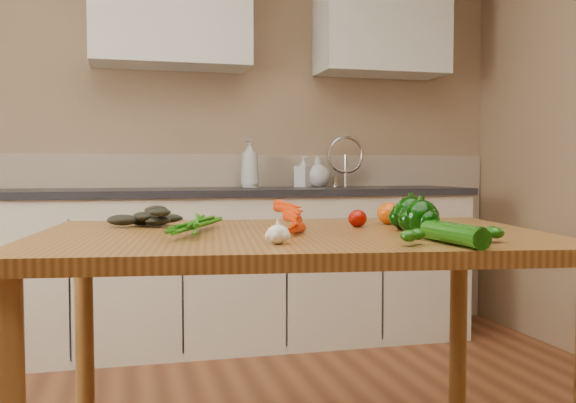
% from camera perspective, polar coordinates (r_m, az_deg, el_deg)
% --- Properties ---
extents(room, '(4.04, 5.04, 2.64)m').
position_cam_1_polar(room, '(1.68, -1.59, 10.86)').
color(room, brown).
rests_on(room, ground).
extents(counter_run, '(2.84, 0.64, 1.14)m').
position_cam_1_polar(counter_run, '(3.73, -5.27, -5.64)').
color(counter_run, beige).
rests_on(counter_run, ground).
extents(upper_cabinets, '(2.15, 0.35, 0.70)m').
position_cam_1_polar(upper_cabinets, '(3.98, -1.23, 16.54)').
color(upper_cabinets, silver).
rests_on(upper_cabinets, room).
extents(table, '(1.65, 1.18, 0.82)m').
position_cam_1_polar(table, '(1.96, 0.40, -5.40)').
color(table, '#915D2A').
rests_on(table, ground).
extents(soap_bottle_a, '(0.16, 0.16, 0.29)m').
position_cam_1_polar(soap_bottle_a, '(3.83, -3.41, 3.39)').
color(soap_bottle_a, silver).
rests_on(soap_bottle_a, counter_run).
extents(soap_bottle_b, '(0.12, 0.12, 0.19)m').
position_cam_1_polar(soap_bottle_b, '(3.95, 1.38, 2.68)').
color(soap_bottle_b, silver).
rests_on(soap_bottle_b, counter_run).
extents(soap_bottle_c, '(0.17, 0.17, 0.19)m').
position_cam_1_polar(soap_bottle_c, '(3.98, 2.67, 2.68)').
color(soap_bottle_c, silver).
rests_on(soap_bottle_c, counter_run).
extents(carrot_bunch, '(0.31, 0.25, 0.08)m').
position_cam_1_polar(carrot_bunch, '(1.96, -2.36, -1.59)').
color(carrot_bunch, red).
rests_on(carrot_bunch, table).
extents(leafy_greens, '(0.22, 0.20, 0.11)m').
position_cam_1_polar(leafy_greens, '(2.18, -12.45, -0.76)').
color(leafy_greens, black).
rests_on(leafy_greens, table).
extents(garlic_bulb, '(0.06, 0.06, 0.05)m').
position_cam_1_polar(garlic_bulb, '(1.64, -0.92, -2.95)').
color(garlic_bulb, white).
rests_on(garlic_bulb, table).
extents(pepper_a, '(0.09, 0.09, 0.09)m').
position_cam_1_polar(pepper_a, '(2.05, 10.33, -1.26)').
color(pepper_a, black).
rests_on(pepper_a, table).
extents(pepper_b, '(0.10, 0.10, 0.10)m').
position_cam_1_polar(pepper_b, '(2.03, 10.86, -1.09)').
color(pepper_b, black).
rests_on(pepper_b, table).
extents(pepper_c, '(0.10, 0.10, 0.10)m').
position_cam_1_polar(pepper_c, '(1.86, 11.76, -1.49)').
color(pepper_c, black).
rests_on(pepper_c, table).
extents(tomato_a, '(0.06, 0.06, 0.06)m').
position_cam_1_polar(tomato_a, '(2.13, 6.20, -1.50)').
color(tomato_a, '#940B02').
rests_on(tomato_a, table).
extents(tomato_b, '(0.08, 0.08, 0.08)m').
position_cam_1_polar(tomato_b, '(2.24, 8.97, -1.06)').
color(tomato_b, '#C84605').
rests_on(tomato_b, table).
extents(tomato_c, '(0.07, 0.07, 0.07)m').
position_cam_1_polar(tomato_c, '(2.24, 12.37, -1.19)').
color(tomato_c, '#C84605').
rests_on(tomato_c, table).
extents(zucchini_a, '(0.06, 0.23, 0.05)m').
position_cam_1_polar(zucchini_a, '(1.72, 14.68, -2.72)').
color(zucchini_a, '#0D4207').
rests_on(zucchini_a, table).
extents(zucchini_b, '(0.07, 0.25, 0.05)m').
position_cam_1_polar(zucchini_b, '(1.68, 14.49, -2.84)').
color(zucchini_b, '#0D4207').
rests_on(zucchini_b, table).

